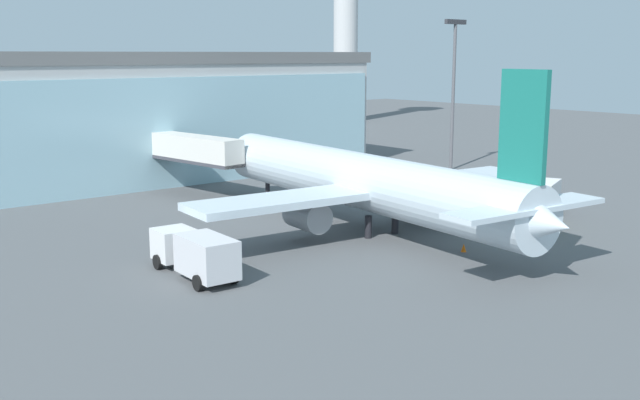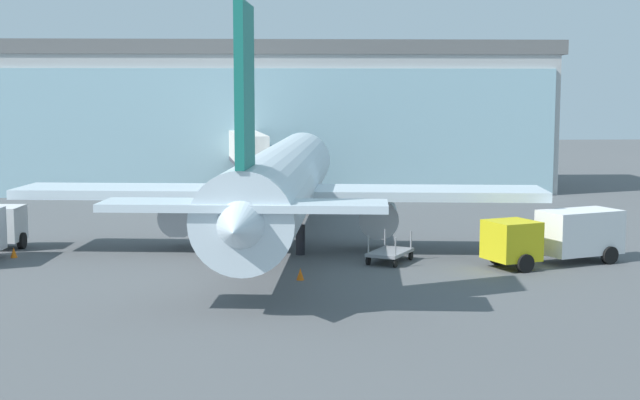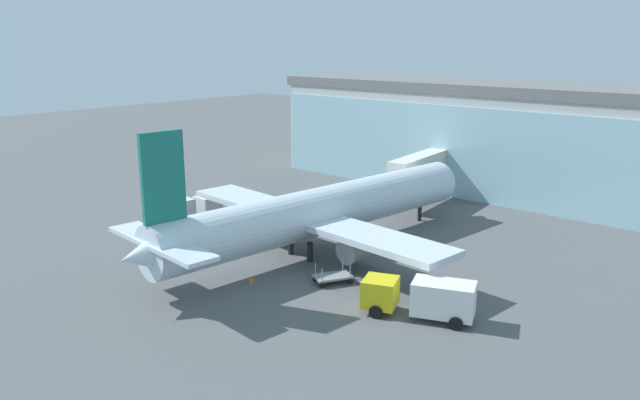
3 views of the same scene
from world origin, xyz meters
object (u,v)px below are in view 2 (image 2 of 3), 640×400
fuel_truck (558,235)px  baggage_cart (390,253)px  airplane (281,184)px  safety_cone_nose (300,274)px  jet_bridge (247,150)px  safety_cone_wingtip (14,252)px

fuel_truck → baggage_cart: fuel_truck is taller
airplane → baggage_cart: bearing=-124.4°
fuel_truck → safety_cone_nose: fuel_truck is taller
baggage_cart → jet_bridge: bearing=-134.0°
jet_bridge → fuel_truck: bearing=-154.6°
safety_cone_nose → airplane: bearing=94.4°
fuel_truck → safety_cone_nose: bearing=-7.6°
jet_bridge → baggage_cart: size_ratio=4.06×
safety_cone_nose → safety_cone_wingtip: 16.07m
safety_cone_nose → safety_cone_wingtip: same height
baggage_cart → safety_cone_wingtip: (-19.38, 2.62, -0.23)m
baggage_cart → safety_cone_nose: 6.17m
fuel_truck → safety_cone_wingtip: (-27.71, 3.57, -1.19)m
fuel_truck → safety_cone_wingtip: fuel_truck is taller
airplane → baggage_cart: (5.39, -4.70, -3.08)m
airplane → fuel_truck: 15.00m
fuel_truck → safety_cone_wingtip: bearing=-28.0°
baggage_cart → safety_cone_wingtip: baggage_cart is taller
safety_cone_wingtip → airplane: bearing=8.5°
jet_bridge → fuel_truck: (15.93, -26.45, -2.65)m
safety_cone_nose → safety_cone_wingtip: bearing=155.8°
safety_cone_nose → safety_cone_wingtip: (-14.66, 6.59, 0.00)m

